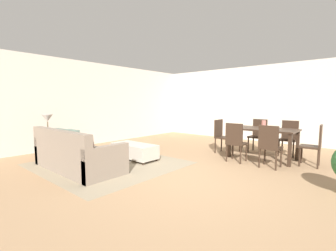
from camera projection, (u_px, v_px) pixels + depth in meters
ground_plane at (189, 177)px, 4.36m from camera, size 10.80×10.80×0.00m
wall_back at (274, 104)px, 7.99m from camera, size 9.00×0.12×2.70m
wall_left at (85, 104)px, 7.52m from camera, size 0.12×11.00×2.70m
area_rug at (109, 163)px, 5.30m from camera, size 3.00×2.80×0.01m
couch at (76, 155)px, 4.83m from camera, size 2.18×0.92×0.86m
ottoman_table at (134, 150)px, 5.68m from camera, size 1.19×0.54×0.38m
side_table at (49, 140)px, 5.73m from camera, size 0.40×0.40×0.58m
table_lamp at (47, 119)px, 5.68m from camera, size 0.26×0.26×0.53m
dining_table at (263, 132)px, 5.72m from camera, size 1.53×0.85×0.76m
dining_chair_near_left at (235, 140)px, 5.40m from camera, size 0.41×0.41×0.92m
dining_chair_near_right at (270, 144)px, 4.88m from camera, size 0.40×0.40×0.92m
dining_chair_far_left at (258, 133)px, 6.55m from camera, size 0.42×0.42×0.92m
dining_chair_far_right at (289, 136)px, 6.07m from camera, size 0.41×0.41×0.92m
dining_chair_head_east at (315, 143)px, 5.01m from camera, size 0.43×0.43×0.92m
dining_chair_head_west at (221, 134)px, 6.43m from camera, size 0.41×0.41×0.92m
vase_centerpiece at (264, 124)px, 5.66m from camera, size 0.10×0.10×0.20m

